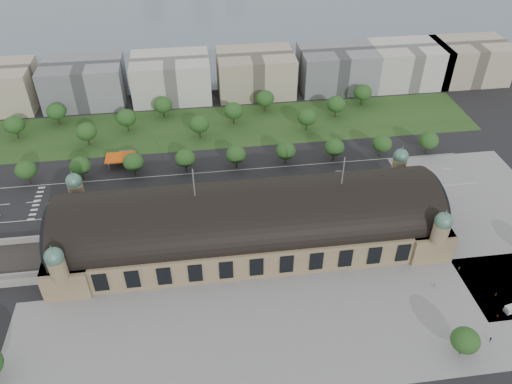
{
  "coord_description": "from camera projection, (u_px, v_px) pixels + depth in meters",
  "views": [
    {
      "loc": [
        -16.97,
        -144.87,
        137.51
      ],
      "look_at": [
        4.41,
        14.22,
        14.0
      ],
      "focal_mm": 35.0,
      "sensor_mm": 36.0,
      "label": 1
    }
  ],
  "objects": [
    {
      "name": "tree_plaza_s",
      "position": [
        465.0,
        340.0,
        154.49
      ],
      "size": [
        9.0,
        9.0,
        10.64
      ],
      "color": "#2D2116",
      "rests_on": "ground"
    },
    {
      "name": "pedestrian_1",
      "position": [
        496.0,
        294.0,
        176.83
      ],
      "size": [
        0.7,
        0.7,
        1.65
      ],
      "primitive_type": "imported",
      "rotation": [
        0.0,
        0.0,
        0.78
      ],
      "color": "gray",
      "rests_on": "ground"
    },
    {
      "name": "tree_belt_3",
      "position": [
        86.0,
        132.0,
        252.02
      ],
      "size": [
        10.4,
        10.4,
        12.48
      ],
      "color": "#2D2116",
      "rests_on": "ground"
    },
    {
      "name": "traffic_car_6",
      "position": [
        363.0,
        180.0,
        231.45
      ],
      "size": [
        5.36,
        2.78,
        1.44
      ],
      "primitive_type": "imported",
      "rotation": [
        0.0,
        0.0,
        -1.5
      ],
      "color": "white",
      "rests_on": "ground"
    },
    {
      "name": "tree_row_7",
      "position": [
        334.0,
        147.0,
        241.6
      ],
      "size": [
        9.6,
        9.6,
        11.52
      ],
      "color": "#2D2116",
      "rests_on": "ground"
    },
    {
      "name": "tree_belt_9",
      "position": [
        307.0,
        117.0,
        264.05
      ],
      "size": [
        10.4,
        10.4,
        12.48
      ],
      "color": "#2D2116",
      "rests_on": "ground"
    },
    {
      "name": "tree_row_9",
      "position": [
        429.0,
        140.0,
        246.67
      ],
      "size": [
        9.6,
        9.6,
        11.52
      ],
      "color": "#2D2116",
      "rests_on": "ground"
    },
    {
      "name": "pedestrian_0",
      "position": [
        434.0,
        286.0,
        180.02
      ],
      "size": [
        0.86,
        0.55,
        1.67
      ],
      "primitive_type": "imported",
      "rotation": [
        0.0,
        0.0,
        0.11
      ],
      "color": "gray",
      "rests_on": "ground"
    },
    {
      "name": "station",
      "position": [
        250.0,
        223.0,
        193.17
      ],
      "size": [
        150.0,
        48.4,
        44.3
      ],
      "color": "#91835A",
      "rests_on": "ground"
    },
    {
      "name": "tree_row_4",
      "position": [
        185.0,
        158.0,
        234.0
      ],
      "size": [
        9.6,
        9.6,
        11.52
      ],
      "color": "#2D2116",
      "rests_on": "ground"
    },
    {
      "name": "van_south",
      "position": [
        512.0,
        309.0,
        171.26
      ],
      "size": [
        6.33,
        3.57,
        2.59
      ],
      "rotation": [
        0.0,
        0.0,
        0.21
      ],
      "color": "#B8B8BA",
      "rests_on": "ground"
    },
    {
      "name": "office_6",
      "position": [
        407.0,
        64.0,
        308.72
      ],
      "size": [
        45.0,
        32.0,
        24.0
      ],
      "primitive_type": "cube",
      "color": "silver",
      "rests_on": "ground"
    },
    {
      "name": "parked_car_4",
      "position": [
        167.0,
        208.0,
        215.1
      ],
      "size": [
        4.41,
        3.83,
        1.44
      ],
      "primitive_type": "imported",
      "rotation": [
        0.0,
        0.0,
        -0.93
      ],
      "color": "#B9B8BB",
      "rests_on": "ground"
    },
    {
      "name": "traffic_car_2",
      "position": [
        114.0,
        200.0,
        219.56
      ],
      "size": [
        5.34,
        2.86,
        1.43
      ],
      "primitive_type": "imported",
      "rotation": [
        0.0,
        0.0,
        -1.47
      ],
      "color": "black",
      "rests_on": "ground"
    },
    {
      "name": "tree_row_2",
      "position": [
        80.0,
        166.0,
        228.94
      ],
      "size": [
        9.6,
        9.6,
        11.52
      ],
      "color": "#2D2116",
      "rests_on": "ground"
    },
    {
      "name": "parked_car_5",
      "position": [
        202.0,
        205.0,
        216.69
      ],
      "size": [
        6.21,
        5.18,
        1.58
      ],
      "primitive_type": "imported",
      "rotation": [
        0.0,
        0.0,
        -1.03
      ],
      "color": "gray",
      "rests_on": "ground"
    },
    {
      "name": "petrol_station",
      "position": [
        124.0,
        156.0,
        243.23
      ],
      "size": [
        14.0,
        13.0,
        5.05
      ],
      "color": "#E2510D",
      "rests_on": "ground"
    },
    {
      "name": "tree_belt_5",
      "position": [
        163.0,
        105.0,
        274.88
      ],
      "size": [
        10.4,
        10.4,
        12.48
      ],
      "color": "#2D2116",
      "rests_on": "ground"
    },
    {
      "name": "bus_east",
      "position": [
        266.0,
        189.0,
        224.83
      ],
      "size": [
        11.13,
        3.55,
        3.05
      ],
      "primitive_type": "imported",
      "rotation": [
        0.0,
        0.0,
        1.48
      ],
      "color": "silver",
      "rests_on": "ground"
    },
    {
      "name": "tree_row_3",
      "position": [
        133.0,
        162.0,
        231.47
      ],
      "size": [
        9.6,
        9.6,
        11.52
      ],
      "color": "#2D2116",
      "rests_on": "ground"
    },
    {
      "name": "office_7",
      "position": [
        468.0,
        61.0,
        312.94
      ],
      "size": [
        45.0,
        32.0,
        24.0
      ],
      "primitive_type": "cube",
      "color": "#B5A98E",
      "rests_on": "ground"
    },
    {
      "name": "pedestrian_4",
      "position": [
        490.0,
        340.0,
        161.66
      ],
      "size": [
        1.05,
        1.31,
        1.87
      ],
      "primitive_type": "imported",
      "rotation": [
        0.0,
        0.0,
        4.2
      ],
      "color": "gray",
      "rests_on": "ground"
    },
    {
      "name": "office_2",
      "position": [
        84.0,
        83.0,
        288.14
      ],
      "size": [
        45.0,
        32.0,
        24.0
      ],
      "primitive_type": "cube",
      "color": "gray",
      "rests_on": "ground"
    },
    {
      "name": "parked_car_6",
      "position": [
        170.0,
        209.0,
        214.97
      ],
      "size": [
        5.29,
        3.89,
        1.42
      ],
      "primitive_type": "imported",
      "rotation": [
        0.0,
        0.0,
        -1.13
      ],
      "color": "black",
      "rests_on": "ground"
    },
    {
      "name": "tree_belt_8",
      "position": [
        265.0,
        98.0,
        280.9
      ],
      "size": [
        10.4,
        10.4,
        12.48
      ],
      "color": "#2D2116",
      "rests_on": "ground"
    },
    {
      "name": "tree_belt_7",
      "position": [
        234.0,
        111.0,
        269.47
      ],
      "size": [
        10.4,
        10.4,
        12.48
      ],
      "color": "#2D2116",
      "rests_on": "ground"
    },
    {
      "name": "bus_mid",
      "position": [
        272.0,
        190.0,
        223.89
      ],
      "size": [
        12.79,
        3.95,
        3.51
      ],
      "primitive_type": "imported",
      "rotation": [
        0.0,
        0.0,
        1.49
      ],
      "color": "silver",
      "rests_on": "ground"
    },
    {
      "name": "office_3",
      "position": [
        171.0,
        78.0,
        293.42
      ],
      "size": [
        45.0,
        32.0,
        24.0
      ],
      "primitive_type": "cube",
      "color": "silver",
      "rests_on": "ground"
    },
    {
      "name": "office_5",
      "position": [
        337.0,
        68.0,
        303.97
      ],
      "size": [
        45.0,
        32.0,
        24.0
      ],
      "primitive_type": "cube",
      "color": "gray",
      "rests_on": "ground"
    },
    {
      "name": "pedestrian_3",
      "position": [
        497.0,
        316.0,
        169.35
      ],
      "size": [
        1.03,
        0.89,
        1.61
      ],
      "primitive_type": "imported",
      "rotation": [
        0.0,
        0.0,
        2.56
      ],
      "color": "gray",
      "rests_on": "ground"
    },
    {
      "name": "tree_belt_1",
      "position": [
        14.0,
        125.0,
        257.44
      ],
      "size": [
        10.4,
        10.4,
        12.48
      ],
      "color": "#2D2116",
      "rests_on": "ground"
    },
    {
      "name": "tree_belt_10",
      "position": [
        336.0,
        104.0,
        275.48
      ],
      "size": [
        10.4,
        10.4,
        12.48
      ],
      "color": "#2D2116",
      "rests_on": "ground"
    },
    {
      "name": "lake",
      "position": [
        208.0,
        8.0,
        433.51
      ],
      "size": [
        700.0,
        320.0,
        0.08
      ],
      "primitive_type": "cube",
      "color": "slate",
      "rests_on": "ground"
    },
    {
      "name": "tree_belt_4",
      "position": [
        126.0,
        118.0,
        263.45
      ],
      "size": [
        10.4,
        10.4,
        12.48
      ],
      "color": "#2D2116",
      "rests_on": "ground"
    },
    {
      "name": "road_slab",
      "position": [
        196.0,
        189.0,
        227.17
      ],
      "size": [
        260.0,
        26.0,
        0.1
      ],
      "primitive_type": "cube",
      "color": "black",
      "rests_on": "ground"
    },
    {
      "name": "plaza_east",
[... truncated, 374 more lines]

